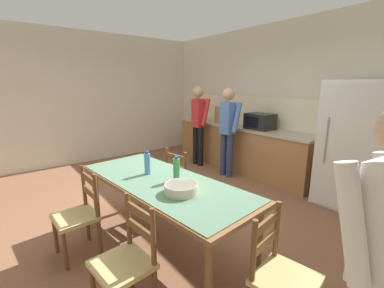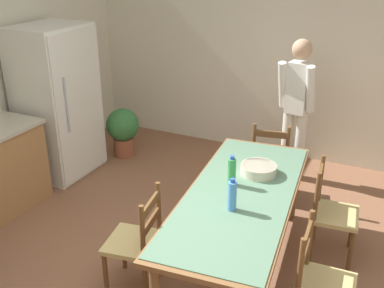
# 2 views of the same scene
# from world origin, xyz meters

# --- Properties ---
(ground_plane) EXTENTS (8.32, 8.32, 0.00)m
(ground_plane) POSITION_xyz_m (0.00, 0.00, 0.00)
(ground_plane) COLOR brown
(wall_back) EXTENTS (6.52, 0.12, 2.90)m
(wall_back) POSITION_xyz_m (0.00, 2.66, 1.45)
(wall_back) COLOR beige
(wall_back) RESTS_ON ground
(wall_left) EXTENTS (0.12, 5.20, 2.90)m
(wall_left) POSITION_xyz_m (-3.26, 0.00, 1.45)
(wall_left) COLOR beige
(wall_left) RESTS_ON ground
(kitchen_counter) EXTENTS (3.33, 0.66, 0.93)m
(kitchen_counter) POSITION_xyz_m (-0.70, 2.23, 0.47)
(kitchen_counter) COLOR #9E7042
(kitchen_counter) RESTS_ON ground
(counter_splashback) EXTENTS (3.29, 0.03, 0.60)m
(counter_splashback) POSITION_xyz_m (-0.69, 2.54, 1.23)
(counter_splashback) COLOR beige
(counter_splashback) RESTS_ON kitchen_counter
(refrigerator) EXTENTS (0.85, 0.73, 1.83)m
(refrigerator) POSITION_xyz_m (1.50, 2.19, 0.91)
(refrigerator) COLOR silver
(refrigerator) RESTS_ON ground
(microwave) EXTENTS (0.50, 0.39, 0.30)m
(microwave) POSITION_xyz_m (-0.19, 2.21, 1.08)
(microwave) COLOR black
(microwave) RESTS_ON kitchen_counter
(paper_bag) EXTENTS (0.24, 0.16, 0.36)m
(paper_bag) POSITION_xyz_m (-1.24, 2.20, 1.11)
(paper_bag) COLOR tan
(paper_bag) RESTS_ON kitchen_counter
(dining_table) EXTENTS (2.27, 1.07, 0.77)m
(dining_table) POSITION_xyz_m (0.63, -0.47, 0.70)
(dining_table) COLOR brown
(dining_table) RESTS_ON ground
(bottle_near_centre) EXTENTS (0.07, 0.07, 0.27)m
(bottle_near_centre) POSITION_xyz_m (0.36, -0.49, 0.90)
(bottle_near_centre) COLOR #4C8ED6
(bottle_near_centre) RESTS_ON dining_table
(bottle_off_centre) EXTENTS (0.07, 0.07, 0.27)m
(bottle_off_centre) POSITION_xyz_m (0.73, -0.35, 0.90)
(bottle_off_centre) COLOR green
(bottle_off_centre) RESTS_ON dining_table
(serving_bowl) EXTENTS (0.32, 0.32, 0.09)m
(serving_bowl) POSITION_xyz_m (1.02, -0.50, 0.82)
(serving_bowl) COLOR beige
(serving_bowl) RESTS_ON dining_table
(chair_side_far_left) EXTENTS (0.48, 0.47, 0.91)m
(chair_side_far_left) POSITION_xyz_m (0.07, 0.20, 0.44)
(chair_side_far_left) COLOR brown
(chair_side_far_left) RESTS_ON ground
(chair_head_end) EXTENTS (0.47, 0.48, 0.91)m
(chair_head_end) POSITION_xyz_m (2.01, -0.34, 0.44)
(chair_head_end) COLOR brown
(chair_head_end) RESTS_ON ground
(chair_side_near_left) EXTENTS (0.44, 0.42, 0.91)m
(chair_side_near_left) POSITION_xyz_m (0.21, -1.24, 0.44)
(chair_side_near_left) COLOR brown
(chair_side_near_left) RESTS_ON ground
(chair_side_near_right) EXTENTS (0.46, 0.44, 0.91)m
(chair_side_near_right) POSITION_xyz_m (1.19, -1.14, 0.44)
(chair_side_near_right) COLOR brown
(chair_side_near_right) RESTS_ON ground
(person_at_sink) EXTENTS (0.43, 0.30, 1.72)m
(person_at_sink) POSITION_xyz_m (-1.43, 1.71, 0.97)
(person_at_sink) COLOR black
(person_at_sink) RESTS_ON ground
(person_at_counter) EXTENTS (0.43, 0.29, 1.70)m
(person_at_counter) POSITION_xyz_m (-0.53, 1.69, 0.96)
(person_at_counter) COLOR navy
(person_at_counter) RESTS_ON ground
(person_by_table) EXTENTS (0.32, 0.46, 1.70)m
(person_by_table) POSITION_xyz_m (2.57, -0.45, 0.96)
(person_by_table) COLOR silver
(person_by_table) RESTS_ON ground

